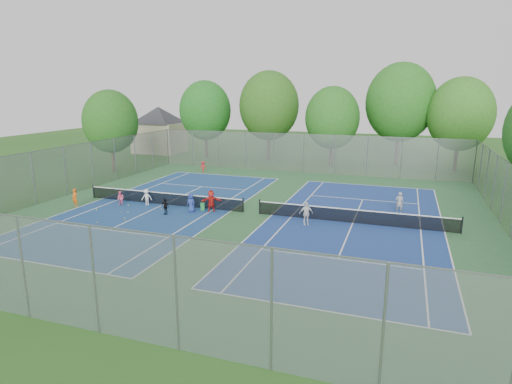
% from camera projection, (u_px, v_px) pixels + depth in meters
% --- Properties ---
extents(ground, '(120.00, 120.00, 0.00)m').
position_uv_depth(ground, '(251.00, 213.00, 29.91)').
color(ground, '#25541A').
rests_on(ground, ground).
extents(court_pad, '(32.00, 32.00, 0.01)m').
position_uv_depth(court_pad, '(251.00, 213.00, 29.91)').
color(court_pad, '#2D6135').
rests_on(court_pad, ground).
extents(court_left, '(10.97, 23.77, 0.01)m').
position_uv_depth(court_left, '(164.00, 204.00, 32.15)').
color(court_left, navy).
rests_on(court_left, court_pad).
extents(court_right, '(10.97, 23.77, 0.01)m').
position_uv_depth(court_right, '(353.00, 223.00, 27.67)').
color(court_right, navy).
rests_on(court_right, court_pad).
extents(net_left, '(12.87, 0.10, 0.91)m').
position_uv_depth(net_left, '(164.00, 199.00, 32.04)').
color(net_left, black).
rests_on(net_left, ground).
extents(net_right, '(12.87, 0.10, 0.91)m').
position_uv_depth(net_right, '(353.00, 216.00, 27.57)').
color(net_right, black).
rests_on(net_right, ground).
extents(fence_north, '(32.00, 0.10, 4.00)m').
position_uv_depth(fence_north, '(304.00, 154.00, 44.14)').
color(fence_north, gray).
rests_on(fence_north, ground).
extents(fence_south, '(32.00, 0.10, 4.00)m').
position_uv_depth(fence_south, '(94.00, 280.00, 14.75)').
color(fence_south, gray).
rests_on(fence_south, ground).
extents(fence_west, '(0.10, 32.00, 4.00)m').
position_uv_depth(fence_west, '(65.00, 171.00, 34.56)').
color(fence_west, gray).
rests_on(fence_west, ground).
extents(house, '(11.03, 11.03, 7.30)m').
position_uv_depth(house, '(159.00, 122.00, 58.00)').
color(house, '#B7A88C').
rests_on(house, ground).
extents(tree_nw, '(6.40, 6.40, 9.58)m').
position_uv_depth(tree_nw, '(205.00, 111.00, 53.22)').
color(tree_nw, '#443326').
rests_on(tree_nw, ground).
extents(tree_nl, '(7.20, 7.20, 10.69)m').
position_uv_depth(tree_nl, '(269.00, 106.00, 51.43)').
color(tree_nl, '#443326').
rests_on(tree_nl, ground).
extents(tree_nc, '(6.00, 6.00, 8.85)m').
position_uv_depth(tree_nc, '(332.00, 118.00, 47.31)').
color(tree_nc, '#443326').
rests_on(tree_nc, ground).
extents(tree_nr, '(7.60, 7.60, 11.42)m').
position_uv_depth(tree_nr, '(400.00, 102.00, 47.44)').
color(tree_nr, '#443326').
rests_on(tree_nr, ground).
extents(tree_ne, '(6.60, 6.60, 9.77)m').
position_uv_depth(tree_ne, '(461.00, 114.00, 43.94)').
color(tree_ne, '#443326').
rests_on(tree_ne, ground).
extents(tree_side_w, '(5.60, 5.60, 8.47)m').
position_uv_depth(tree_side_w, '(110.00, 121.00, 43.95)').
color(tree_side_w, '#443326').
rests_on(tree_side_w, ground).
extents(ball_crate, '(0.41, 0.41, 0.33)m').
position_uv_depth(ball_crate, '(150.00, 198.00, 33.30)').
color(ball_crate, blue).
rests_on(ball_crate, ground).
extents(ball_hopper, '(0.36, 0.36, 0.55)m').
position_uv_depth(ball_hopper, '(203.00, 207.00, 30.56)').
color(ball_hopper, green).
rests_on(ball_hopper, ground).
extents(student_a, '(0.54, 0.39, 1.38)m').
position_uv_depth(student_a, '(75.00, 198.00, 31.33)').
color(student_a, orange).
rests_on(student_a, ground).
extents(student_b, '(0.56, 0.45, 1.10)m').
position_uv_depth(student_b, '(121.00, 198.00, 31.79)').
color(student_b, '#FF638E').
rests_on(student_b, ground).
extents(student_c, '(0.89, 0.68, 1.22)m').
position_uv_depth(student_c, '(147.00, 197.00, 31.80)').
color(student_c, silver).
rests_on(student_c, ground).
extents(student_d, '(0.71, 0.40, 1.14)m').
position_uv_depth(student_d, '(165.00, 207.00, 29.48)').
color(student_d, black).
rests_on(student_d, ground).
extents(student_e, '(0.72, 0.53, 1.34)m').
position_uv_depth(student_e, '(191.00, 203.00, 30.02)').
color(student_e, '#283E93').
rests_on(student_e, ground).
extents(student_f, '(1.50, 1.11, 1.57)m').
position_uv_depth(student_f, '(211.00, 201.00, 30.07)').
color(student_f, red).
rests_on(student_f, ground).
extents(child_far_baseline, '(0.81, 0.57, 1.14)m').
position_uv_depth(child_far_baseline, '(203.00, 167.00, 44.71)').
color(child_far_baseline, red).
rests_on(child_far_baseline, ground).
extents(instructor, '(0.56, 0.38, 1.52)m').
position_uv_depth(instructor, '(399.00, 203.00, 29.74)').
color(instructor, gray).
rests_on(instructor, ground).
extents(teen_court_b, '(0.96, 0.74, 1.52)m').
position_uv_depth(teen_court_b, '(306.00, 213.00, 27.15)').
color(teen_court_b, silver).
rests_on(teen_court_b, ground).
extents(tennis_ball_0, '(0.07, 0.07, 0.07)m').
position_uv_depth(tennis_ball_0, '(125.00, 221.00, 28.10)').
color(tennis_ball_0, '#C8D631').
rests_on(tennis_ball_0, ground).
extents(tennis_ball_1, '(0.07, 0.07, 0.07)m').
position_uv_depth(tennis_ball_1, '(128.00, 205.00, 31.85)').
color(tennis_ball_1, yellow).
rests_on(tennis_ball_1, ground).
extents(tennis_ball_2, '(0.07, 0.07, 0.07)m').
position_uv_depth(tennis_ball_2, '(105.00, 231.00, 26.12)').
color(tennis_ball_2, '#BED732').
rests_on(tennis_ball_2, ground).
extents(tennis_ball_3, '(0.07, 0.07, 0.07)m').
position_uv_depth(tennis_ball_3, '(97.00, 209.00, 30.96)').
color(tennis_ball_3, yellow).
rests_on(tennis_ball_3, ground).
extents(tennis_ball_4, '(0.07, 0.07, 0.07)m').
position_uv_depth(tennis_ball_4, '(97.00, 223.00, 27.65)').
color(tennis_ball_4, yellow).
rests_on(tennis_ball_4, ground).
extents(tennis_ball_5, '(0.07, 0.07, 0.07)m').
position_uv_depth(tennis_ball_5, '(66.00, 224.00, 27.33)').
color(tennis_ball_5, yellow).
rests_on(tennis_ball_5, ground).
extents(tennis_ball_6, '(0.07, 0.07, 0.07)m').
position_uv_depth(tennis_ball_6, '(128.00, 212.00, 29.97)').
color(tennis_ball_6, '#BFDF34').
rests_on(tennis_ball_6, ground).
extents(tennis_ball_7, '(0.07, 0.07, 0.07)m').
position_uv_depth(tennis_ball_7, '(131.00, 234.00, 25.42)').
color(tennis_ball_7, '#BECD2F').
rests_on(tennis_ball_7, ground).
extents(tennis_ball_8, '(0.07, 0.07, 0.07)m').
position_uv_depth(tennis_ball_8, '(124.00, 218.00, 28.62)').
color(tennis_ball_8, yellow).
rests_on(tennis_ball_8, ground).
extents(tennis_ball_9, '(0.07, 0.07, 0.07)m').
position_uv_depth(tennis_ball_9, '(121.00, 212.00, 30.04)').
color(tennis_ball_9, '#B9CD2F').
rests_on(tennis_ball_9, ground).
extents(tennis_ball_10, '(0.07, 0.07, 0.07)m').
position_uv_depth(tennis_ball_10, '(96.00, 210.00, 30.48)').
color(tennis_ball_10, '#C7F138').
rests_on(tennis_ball_10, ground).
extents(tennis_ball_11, '(0.07, 0.07, 0.07)m').
position_uv_depth(tennis_ball_11, '(161.00, 209.00, 30.78)').
color(tennis_ball_11, '#BAD732').
rests_on(tennis_ball_11, ground).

